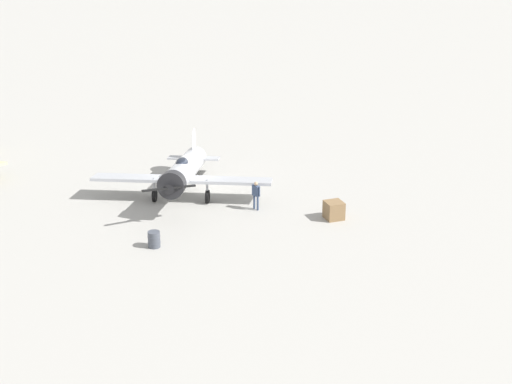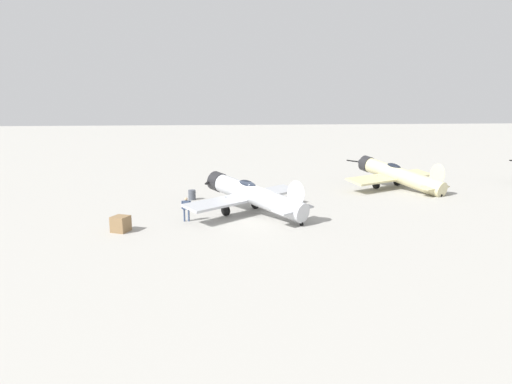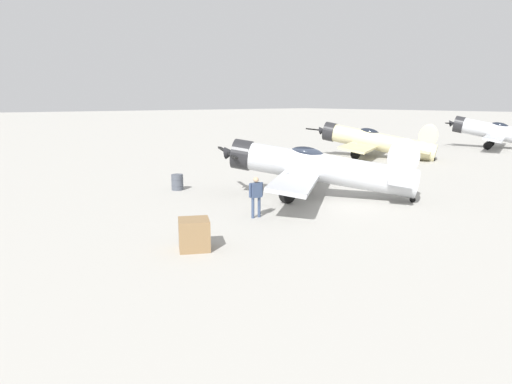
{
  "view_description": "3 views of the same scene",
  "coord_description": "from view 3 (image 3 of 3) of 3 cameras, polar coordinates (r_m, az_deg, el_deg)",
  "views": [
    {
      "loc": [
        -32.82,
        29.91,
        16.87
      ],
      "look_at": [
        -5.14,
        -0.87,
        1.1
      ],
      "focal_mm": 53.27,
      "sensor_mm": 36.0,
      "label": 1
    },
    {
      "loc": [
        -4.96,
        -30.51,
        7.76
      ],
      "look_at": [
        0.0,
        0.0,
        1.8
      ],
      "focal_mm": 29.79,
      "sensor_mm": 36.0,
      "label": 2
    },
    {
      "loc": [
        -16.91,
        -15.28,
        4.84
      ],
      "look_at": [
        -5.14,
        -0.87,
        1.1
      ],
      "focal_mm": 32.0,
      "sensor_mm": 36.0,
      "label": 3
    }
  ],
  "objects": [
    {
      "name": "airplane_mid_apron",
      "position": [
        40.58,
        14.49,
        6.16
      ],
      "size": [
        11.11,
        9.73,
        3.25
      ],
      "rotation": [
        0.0,
        0.0,
        2.02
      ],
      "color": "beige",
      "rests_on": "ground_plane"
    },
    {
      "name": "equipment_crate",
      "position": [
        15.21,
        -7.74,
        -5.27
      ],
      "size": [
        1.34,
        1.34,
        1.03
      ],
      "rotation": [
        0.0,
        0.0,
        5.79
      ],
      "color": "olive",
      "rests_on": "ground_plane"
    },
    {
      "name": "airplane_foreground",
      "position": [
        23.08,
        7.35,
        3.06
      ],
      "size": [
        9.69,
        9.81,
        3.18
      ],
      "rotation": [
        0.0,
        0.0,
        2.22
      ],
      "color": "#B7BABF",
      "rests_on": "ground_plane"
    },
    {
      "name": "ground_plane",
      "position": [
        23.3,
        8.47,
        -0.76
      ],
      "size": [
        400.0,
        400.0,
        0.0
      ],
      "primitive_type": "plane",
      "color": "#A8A59E"
    },
    {
      "name": "fuel_drum",
      "position": [
        25.45,
        -9.81,
        1.22
      ],
      "size": [
        0.68,
        0.68,
        0.87
      ],
      "color": "#474C56",
      "rests_on": "ground_plane"
    },
    {
      "name": "ground_crew_mechanic",
      "position": [
        19.0,
        0.0,
        -0.15
      ],
      "size": [
        0.67,
        0.29,
        1.74
      ],
      "rotation": [
        0.0,
        0.0,
        4.59
      ],
      "color": "#384766",
      "rests_on": "ground_plane"
    },
    {
      "name": "airplane_far_line",
      "position": [
        52.95,
        28.64,
        6.4
      ],
      "size": [
        11.73,
        10.72,
        3.51
      ],
      "rotation": [
        0.0,
        0.0,
        1.91
      ],
      "color": "#B7BABF",
      "rests_on": "ground_plane"
    }
  ]
}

